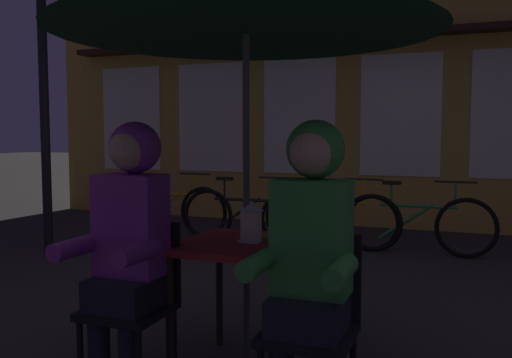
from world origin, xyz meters
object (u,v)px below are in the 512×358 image
bicycle_third (330,218)px  bicycle_second (246,216)px  cafe_table (246,260)px  street_lamp (41,5)px  chair_left (136,295)px  person_left_hooded (128,230)px  bicycle_nearest (169,209)px  book (271,238)px  person_right_hooded (310,243)px  bicycle_fourth (417,224)px  lantern (251,220)px  chair_right (313,317)px

bicycle_third → bicycle_second: bearing=-169.5°
cafe_table → street_lamp: 4.26m
chair_left → person_left_hooded: size_ratio=0.62×
street_lamp → bicycle_nearest: bearing=68.5°
cafe_table → book: 0.19m
person_left_hooded → person_right_hooded: same height
person_right_hooded → person_left_hooded: bearing=180.0°
bicycle_fourth → person_right_hooded: bearing=-92.5°
cafe_table → bicycle_second: (-1.34, 3.30, -0.29)m
street_lamp → person_left_hooded: bearing=-41.9°
chair_left → street_lamp: street_lamp is taller
bicycle_third → book: bicycle_third is taller
bicycle_second → lantern: bearing=-67.6°
person_left_hooded → street_lamp: (-2.68, 2.40, 1.87)m
street_lamp → bicycle_third: bearing=28.3°
person_right_hooded → bicycle_fourth: 3.91m
lantern → chair_left: bearing=-143.2°
person_right_hooded → bicycle_nearest: bearing=127.3°
street_lamp → bicycle_fourth: size_ratio=2.31×
person_left_hooded → book: (0.59, 0.53, -0.09)m
chair_left → chair_right: same height
cafe_table → bicycle_nearest: 4.36m
person_right_hooded → book: bearing=124.8°
bicycle_fourth → book: bearing=-99.2°
person_left_hooded → book: 0.80m
lantern → bicycle_third: lantern is taller
lantern → person_right_hooded: (0.46, -0.43, -0.01)m
chair_left → bicycle_third: size_ratio=0.52×
person_right_hooded → bicycle_third: size_ratio=0.83×
bicycle_second → bicycle_fourth: same height
bicycle_nearest → bicycle_third: 2.20m
chair_right → bicycle_third: 3.94m
chair_left → bicycle_nearest: bearing=117.8°
person_left_hooded → bicycle_fourth: 4.07m
bicycle_second → book: bearing=-65.7°
person_right_hooded → bicycle_fourth: size_ratio=0.83×
cafe_table → chair_left: size_ratio=0.85×
chair_right → person_right_hooded: person_right_hooded is taller
street_lamp → bicycle_second: street_lamp is taller
cafe_table → bicycle_fourth: (0.65, 3.45, -0.29)m
bicycle_third → book: size_ratio=8.39×
person_right_hooded → bicycle_third: bearing=101.8°
bicycle_second → bicycle_fourth: size_ratio=1.00×
bicycle_nearest → bicycle_second: same height
lantern → person_right_hooded: bearing=-43.6°
chair_right → bicycle_second: chair_right is taller
chair_right → chair_left: bearing=180.0°
bicycle_nearest → bicycle_second: (1.20, -0.23, 0.00)m
chair_right → book: bearing=127.9°
bicycle_fourth → cafe_table: bearing=-100.6°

